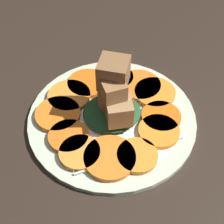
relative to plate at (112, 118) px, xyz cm
name	(u,v)px	position (x,y,z in cm)	size (l,w,h in cm)	color
table_slab	(112,123)	(0.00, 0.00, -1.52)	(120.00, 120.00, 2.00)	black
plate	(112,118)	(0.00, 0.00, 0.00)	(30.51, 30.51, 1.05)	beige
carrot_slice_0	(58,114)	(-9.55, 2.19, 1.01)	(8.20, 8.20, 0.86)	orange
carrot_slice_1	(69,136)	(-8.32, -3.22, 1.01)	(6.92, 6.92, 0.86)	orange
carrot_slice_2	(80,152)	(-6.98, -6.89, 1.01)	(6.82, 6.82, 0.86)	orange
carrot_slice_3	(110,158)	(-2.40, -8.94, 1.01)	(8.53, 8.53, 0.86)	orange
carrot_slice_4	(137,155)	(2.06, -9.54, 1.01)	(6.73, 6.73, 0.86)	orange
carrot_slice_5	(159,131)	(7.04, -5.60, 1.01)	(7.16, 7.16, 0.86)	orange
carrot_slice_6	(161,117)	(8.47, -2.54, 1.01)	(7.12, 7.12, 0.86)	#D56013
carrot_slice_7	(155,93)	(9.25, 3.48, 1.01)	(7.91, 7.91, 0.86)	orange
carrot_slice_8	(140,85)	(6.94, 6.09, 1.01)	(8.32, 8.32, 0.86)	orange
carrot_slice_9	(116,77)	(2.88, 9.30, 1.01)	(7.11, 7.11, 0.86)	orange
carrot_slice_10	(87,83)	(-3.00, 8.87, 1.01)	(7.84, 7.84, 0.86)	#D76215
carrot_slice_11	(69,96)	(-6.97, 6.25, 1.01)	(8.16, 8.16, 0.86)	orange
center_pile	(114,100)	(0.29, -0.18, 4.77)	(10.50, 9.58, 11.47)	#1E4723
fork	(127,152)	(0.56, -8.42, 0.78)	(19.52, 4.13, 0.40)	silver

